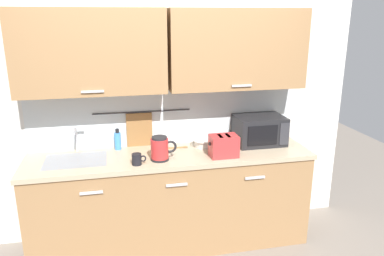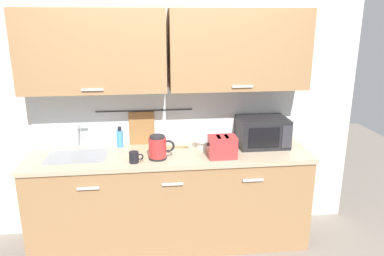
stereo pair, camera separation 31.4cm
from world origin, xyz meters
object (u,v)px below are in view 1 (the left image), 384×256
Objects in this scene: microwave at (259,130)px; electric_kettle at (160,149)px; mug_near_sink at (137,159)px; mixing_bowl at (203,142)px; toaster at (224,146)px; wooden_spoon at (177,147)px; dish_soap_bottle at (118,140)px.

electric_kettle is at bearing -166.85° from microwave.
mug_near_sink is (-0.20, -0.07, -0.05)m from electric_kettle.
mixing_bowl is (-0.55, 0.02, -0.09)m from microwave.
toaster reaches higher than wooden_spoon.
electric_kettle is 0.49m from dish_soap_bottle.
wooden_spoon is at bearing 177.77° from microwave.
electric_kettle reaches higher than mixing_bowl.
toaster is (0.90, -0.38, 0.01)m from dish_soap_bottle.
microwave is 1.34m from dish_soap_bottle.
microwave is 1.23m from mug_near_sink.
dish_soap_bottle is 0.71× the size of wooden_spoon.
wooden_spoon is at bearing 53.67° from electric_kettle.
dish_soap_bottle is at bearing 173.25° from mixing_bowl.
wooden_spoon is (0.39, 0.33, -0.04)m from mug_near_sink.
microwave is 2.03× the size of electric_kettle.
toaster is 0.93× the size of wooden_spoon.
microwave is 0.81m from wooden_spoon.
mug_near_sink is 0.72m from mixing_bowl.
mixing_bowl is (0.79, -0.09, -0.04)m from dish_soap_bottle.
toaster is at bearing -3.21° from electric_kettle.
dish_soap_bottle is at bearing 175.05° from microwave.
mixing_bowl is at bearing 26.53° from mug_near_sink.
dish_soap_bottle is 0.92× the size of mixing_bowl.
mug_near_sink is 0.44× the size of wooden_spoon.
dish_soap_bottle reaches higher than mug_near_sink.
electric_kettle is 0.56m from toaster.
dish_soap_bottle is 1.63× the size of mug_near_sink.
mug_near_sink is 0.76m from toaster.
dish_soap_bottle is 0.77× the size of toaster.
toaster is at bearing -22.74° from dish_soap_bottle.
mug_near_sink is at bearing -165.85° from microwave.
microwave reaches higher than mixing_bowl.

